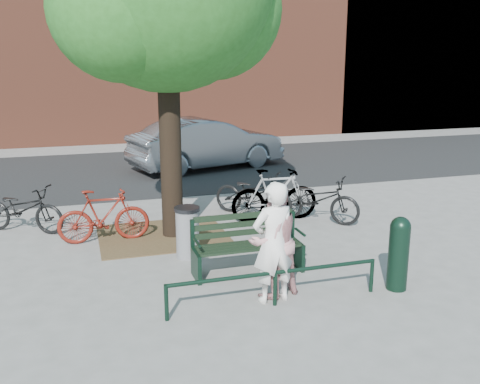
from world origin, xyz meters
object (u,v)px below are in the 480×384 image
object	(u,v)px
person_right	(273,241)
parked_car	(207,144)
person_left	(274,243)
litter_bin	(188,232)
bollard	(399,251)
bicycle_c	(253,194)
park_bench	(247,243)

from	to	relation	value
person_right	parked_car	bearing A→B (deg)	-114.52
person_left	litter_bin	distance (m)	2.21
person_right	bollard	size ratio (longest dim) A/B	1.48
person_left	person_right	world-z (taller)	person_left
bollard	bicycle_c	xyz separation A→B (m)	(-0.80, 4.26, -0.12)
park_bench	bicycle_c	bearing A→B (deg)	69.43
litter_bin	parked_car	size ratio (longest dim) A/B	0.19
litter_bin	parked_car	distance (m)	7.57
person_left	person_right	bearing A→B (deg)	-116.73
bollard	bicycle_c	world-z (taller)	bollard
park_bench	litter_bin	distance (m)	1.18
person_left	parked_car	xyz separation A→B (m)	(1.33, 9.28, -0.08)
bicycle_c	person_right	bearing A→B (deg)	-151.04
litter_bin	bicycle_c	world-z (taller)	bicycle_c
person_left	bicycle_c	bearing A→B (deg)	-111.64
park_bench	parked_car	distance (m)	8.27
person_left	parked_car	world-z (taller)	person_left
person_right	bicycle_c	size ratio (longest dim) A/B	0.91
person_right	bicycle_c	xyz separation A→B (m)	(1.02, 3.91, -0.34)
park_bench	person_right	world-z (taller)	person_right
park_bench	person_left	bearing A→B (deg)	-88.74
person_right	litter_bin	world-z (taller)	person_right
person_right	bicycle_c	bearing A→B (deg)	-121.24
park_bench	litter_bin	xyz separation A→B (m)	(-0.77, 0.89, -0.03)
person_right	parked_car	world-z (taller)	person_right
parked_car	bollard	bearing A→B (deg)	167.49
park_bench	person_left	xyz separation A→B (m)	(0.02, -1.13, 0.38)
park_bench	litter_bin	world-z (taller)	park_bench
person_left	bicycle_c	size ratio (longest dim) A/B	0.95
litter_bin	bollard	bearing A→B (deg)	-39.38
park_bench	litter_bin	bearing A→B (deg)	130.59
park_bench	person_right	distance (m)	1.01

